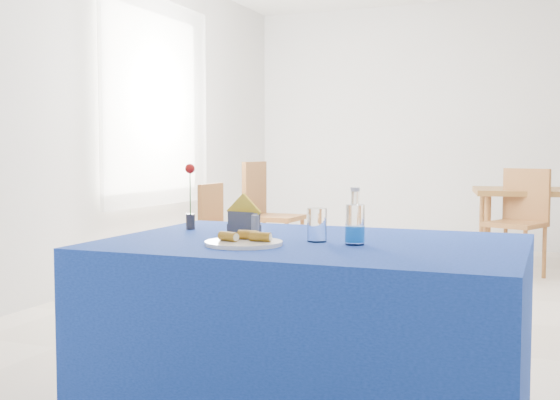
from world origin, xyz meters
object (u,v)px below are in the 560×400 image
object	(u,v)px
oak_table	(552,197)
chair_win_a	(221,227)
plate	(244,243)
blue_table	(313,336)
water_bottle	(355,226)
chair_win_b	(266,208)
chair_bg_left	(520,215)

from	to	relation	value
oak_table	chair_win_a	xyz separation A→B (m)	(-2.50, -1.92, -0.19)
plate	blue_table	bearing A→B (deg)	47.66
water_bottle	oak_table	bearing A→B (deg)	81.60
chair_win_b	water_bottle	bearing A→B (deg)	-151.13
blue_table	chair_win_b	distance (m)	3.71
plate	oak_table	world-z (taller)	plate
oak_table	chair_bg_left	bearing A→B (deg)	-114.37
chair_bg_left	oak_table	bearing A→B (deg)	89.37
blue_table	chair_win_a	bearing A→B (deg)	123.12
plate	oak_table	bearing A→B (deg)	77.36
oak_table	chair_win_a	size ratio (longest dim) A/B	1.80
blue_table	chair_bg_left	bearing A→B (deg)	81.29
oak_table	chair_win_b	size ratio (longest dim) A/B	1.50
plate	chair_bg_left	world-z (taller)	chair_bg_left
water_bottle	oak_table	size ratio (longest dim) A/B	0.14
blue_table	chair_win_b	bearing A→B (deg)	115.53
plate	chair_win_a	distance (m)	3.12
chair_win_b	plate	bearing A→B (deg)	-157.35
chair_win_a	oak_table	bearing A→B (deg)	-51.04
oak_table	chair_win_b	xyz separation A→B (m)	(-2.45, -1.11, -0.09)
water_bottle	chair_win_a	xyz separation A→B (m)	(-1.83, 2.58, -0.34)
plate	chair_win_b	distance (m)	3.83
chair_win_a	chair_win_b	xyz separation A→B (m)	(0.05, 0.81, 0.10)
plate	chair_bg_left	xyz separation A→B (m)	(0.80, 4.11, -0.22)
water_bottle	oak_table	xyz separation A→B (m)	(0.67, 4.50, -0.15)
plate	blue_table	distance (m)	0.49
chair_bg_left	chair_win_a	bearing A→B (deg)	-124.97
plate	oak_table	xyz separation A→B (m)	(1.05, 4.67, -0.09)
blue_table	chair_bg_left	size ratio (longest dim) A/B	1.67
plate	chair_win_a	xyz separation A→B (m)	(-1.45, 2.75, -0.28)
blue_table	oak_table	size ratio (longest dim) A/B	1.05
plate	blue_table	xyz separation A→B (m)	(0.20, 0.22, -0.39)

